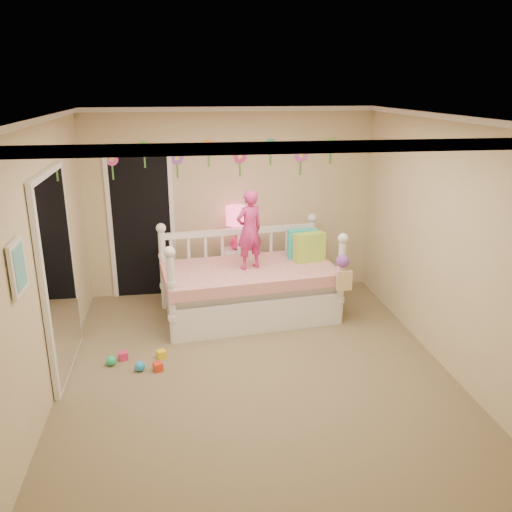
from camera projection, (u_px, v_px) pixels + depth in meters
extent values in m
cube|color=#7F684C|center=(255.00, 367.00, 5.60)|extent=(4.00, 4.50, 0.01)
cube|color=white|center=(255.00, 116.00, 4.78)|extent=(4.00, 4.50, 0.01)
cube|color=tan|center=(231.00, 203.00, 7.30)|extent=(4.00, 0.01, 2.60)
cube|color=tan|center=(45.00, 261.00, 4.91)|extent=(0.01, 4.50, 2.60)
cube|color=tan|center=(443.00, 243.00, 5.47)|extent=(0.01, 4.50, 2.60)
cube|color=#27C4B8|center=(302.00, 244.00, 6.95)|extent=(0.40, 0.15, 0.39)
cube|color=#A7DF44|center=(309.00, 247.00, 6.81)|extent=(0.43, 0.23, 0.38)
imported|color=#CB2E76|center=(249.00, 230.00, 6.45)|extent=(0.43, 0.37, 1.00)
cube|color=white|center=(237.00, 272.00, 7.41)|extent=(0.44, 0.35, 0.69)
sphere|color=#F9216F|center=(236.00, 243.00, 7.28)|extent=(0.17, 0.17, 0.17)
cylinder|color=#F9216F|center=(236.00, 231.00, 7.22)|extent=(0.03, 0.03, 0.35)
cylinder|color=#FF4C80|center=(236.00, 216.00, 7.15)|extent=(0.28, 0.28, 0.26)
cube|color=black|center=(142.00, 225.00, 7.19)|extent=(0.90, 0.04, 2.07)
cube|color=white|center=(59.00, 275.00, 5.27)|extent=(0.07, 1.30, 2.10)
cube|color=white|center=(18.00, 267.00, 3.99)|extent=(0.05, 0.34, 0.42)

